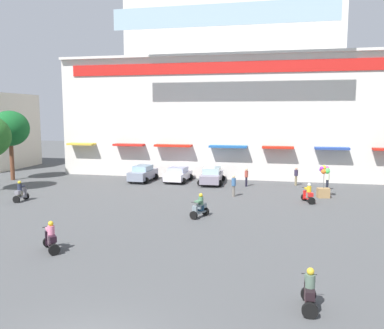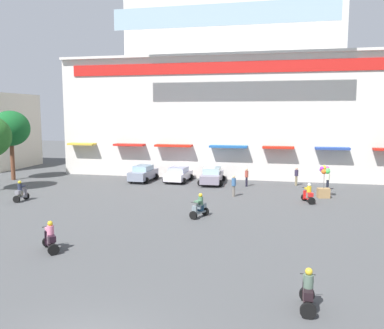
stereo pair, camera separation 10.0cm
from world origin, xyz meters
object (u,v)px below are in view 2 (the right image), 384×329
object	(u,v)px
pedestrian_0	(247,176)
balloon_vendor_cart	(324,183)
parked_car_1	(178,174)
parked_car_2	(212,176)
pedestrian_2	(328,179)
scooter_rider_1	(308,195)
scooter_rider_2	(308,292)
scooter_rider_8	(200,207)
scooter_rider_4	(50,238)
plaza_tree_2	(11,129)
parked_car_0	(143,173)
scooter_rider_0	(21,192)
pedestrian_3	(296,175)
pedestrian_1	(234,185)

from	to	relation	value
pedestrian_0	balloon_vendor_cart	size ratio (longest dim) A/B	0.64
parked_car_1	parked_car_2	world-z (taller)	parked_car_2
pedestrian_2	scooter_rider_1	bearing A→B (deg)	-109.87
scooter_rider_2	scooter_rider_8	world-z (taller)	scooter_rider_8
scooter_rider_1	pedestrian_2	world-z (taller)	pedestrian_2
parked_car_1	scooter_rider_4	size ratio (longest dim) A/B	2.61
plaza_tree_2	parked_car_0	distance (m)	13.56
scooter_rider_2	scooter_rider_0	bearing A→B (deg)	146.98
parked_car_0	pedestrian_3	size ratio (longest dim) A/B	2.48
scooter_rider_0	scooter_rider_1	bearing A→B (deg)	10.85
plaza_tree_2	balloon_vendor_cart	xyz separation A→B (m)	(28.88, -2.38, -3.86)
scooter_rider_4	pedestrian_2	xyz separation A→B (m)	(14.52, 18.72, 0.33)
parked_car_0	pedestrian_0	world-z (taller)	pedestrian_0
scooter_rider_2	scooter_rider_4	world-z (taller)	scooter_rider_4
scooter_rider_8	parked_car_1	bearing A→B (deg)	109.96
pedestrian_1	pedestrian_3	size ratio (longest dim) A/B	1.02
scooter_rider_4	scooter_rider_1	bearing A→B (deg)	46.84
scooter_rider_2	pedestrian_0	size ratio (longest dim) A/B	0.93
scooter_rider_4	scooter_rider_8	bearing A→B (deg)	53.54
parked_car_1	balloon_vendor_cart	distance (m)	13.64
pedestrian_2	balloon_vendor_cart	world-z (taller)	balloon_vendor_cart
scooter_rider_4	pedestrian_1	world-z (taller)	pedestrian_1
parked_car_0	pedestrian_0	xyz separation A→B (m)	(9.91, -0.67, 0.16)
parked_car_0	pedestrian_1	bearing A→B (deg)	-29.74
balloon_vendor_cart	scooter_rider_2	bearing A→B (deg)	-97.13
pedestrian_2	scooter_rider_8	bearing A→B (deg)	-128.70
scooter_rider_0	pedestrian_1	xyz separation A→B (m)	(15.27, 5.01, 0.30)
plaza_tree_2	scooter_rider_8	xyz separation A→B (m)	(20.66, -10.18, -4.37)
scooter_rider_2	parked_car_1	bearing A→B (deg)	113.82
scooter_rider_2	balloon_vendor_cart	distance (m)	19.02
pedestrian_2	plaza_tree_2	bearing A→B (deg)	-178.32
pedestrian_1	balloon_vendor_cart	world-z (taller)	balloon_vendor_cart
parked_car_0	scooter_rider_1	bearing A→B (deg)	-23.04
parked_car_2	balloon_vendor_cart	world-z (taller)	balloon_vendor_cart
scooter_rider_2	pedestrian_1	xyz separation A→B (m)	(-4.49, 17.86, 0.34)
scooter_rider_0	scooter_rider_4	world-z (taller)	scooter_rider_0
parked_car_2	pedestrian_2	bearing A→B (deg)	-6.06
pedestrian_0	parked_car_1	bearing A→B (deg)	170.37
parked_car_1	scooter_rider_4	distance (m)	20.25
plaza_tree_2	scooter_rider_2	bearing A→B (deg)	-38.69
scooter_rider_0	scooter_rider_2	bearing A→B (deg)	-33.02
scooter_rider_1	scooter_rider_0	bearing A→B (deg)	-169.15
parked_car_2	pedestrian_0	world-z (taller)	pedestrian_0
plaza_tree_2	pedestrian_2	size ratio (longest dim) A/B	4.05
scooter_rider_4	balloon_vendor_cart	distance (m)	20.81
parked_car_2	scooter_rider_2	world-z (taller)	parked_car_2
parked_car_0	scooter_rider_1	size ratio (longest dim) A/B	2.63
balloon_vendor_cart	pedestrian_3	bearing A→B (deg)	110.45
scooter_rider_0	balloon_vendor_cart	bearing A→B (deg)	15.22
plaza_tree_2	scooter_rider_4	bearing A→B (deg)	-49.99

